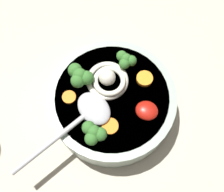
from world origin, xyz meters
TOP-DOWN VIEW (x-y plane):
  - table_slab at (0.00, 0.00)cm, footprint 93.74×93.74cm
  - soup_bowl at (-3.07, -0.89)cm, footprint 20.93×20.93cm
  - noodle_pile at (-4.42, 1.18)cm, footprint 7.53×7.38cm
  - soup_spoon at (-5.73, -5.19)cm, footprint 11.96×16.40cm
  - chili_sauce_dollop at (2.86, -1.87)cm, footprint 3.50×3.15cm
  - broccoli_floret_beside_noodles at (-8.60, 0.06)cm, footprint 4.43×3.81cm
  - broccoli_floret_right at (-2.64, 5.12)cm, footprint 3.47×2.98cm
  - broccoli_floret_center at (-3.62, -7.96)cm, footprint 3.97×3.42cm
  - carrot_slice_left at (-1.80, -5.80)cm, footprint 2.56×2.56cm
  - carrot_slice_extra_a at (1.10, 3.46)cm, footprint 2.66×2.66cm
  - carrot_slice_near_spoon at (-9.47, -3.25)cm, footprint 2.20×2.20cm

SIDE VIEW (x-z plane):
  - table_slab at x=0.00cm, z-range 0.00..2.76cm
  - soup_bowl at x=-3.07cm, z-range 2.86..8.81cm
  - carrot_slice_near_spoon at x=-9.47cm, z-range 8.71..9.16cm
  - carrot_slice_left at x=-1.80cm, z-range 8.71..9.23cm
  - carrot_slice_extra_a at x=1.10cm, z-range 8.71..9.46cm
  - chili_sauce_dollop at x=2.86cm, z-range 8.71..10.29cm
  - soup_spoon at x=-5.73cm, z-range 8.71..10.31cm
  - noodle_pile at x=-4.42cm, z-range 8.14..11.17cm
  - broccoli_floret_right at x=-2.64cm, z-range 9.06..11.80cm
  - broccoli_floret_center at x=-3.62cm, z-range 9.11..12.25cm
  - broccoli_floret_beside_noodles at x=-8.60cm, z-range 9.16..12.66cm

